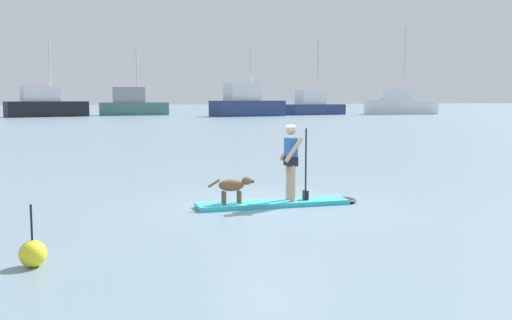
{
  "coord_description": "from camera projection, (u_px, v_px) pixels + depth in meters",
  "views": [
    {
      "loc": [
        -4.89,
        -11.32,
        2.32
      ],
      "look_at": [
        0.0,
        1.0,
        0.9
      ],
      "focal_mm": 40.5,
      "sensor_mm": 36.0,
      "label": 1
    }
  ],
  "objects": [
    {
      "name": "marker_buoy",
      "position": [
        33.0,
        253.0,
        7.96
      ],
      "size": [
        0.38,
        0.38,
        0.88
      ],
      "color": "yellow",
      "rests_on": "ground_plane"
    },
    {
      "name": "person_paddler",
      "position": [
        291.0,
        157.0,
        12.5
      ],
      "size": [
        0.63,
        0.51,
        1.66
      ],
      "color": "tan",
      "rests_on": "paddleboard"
    },
    {
      "name": "moored_boat_port",
      "position": [
        400.0,
        104.0,
        83.97
      ],
      "size": [
        10.6,
        5.47,
        12.45
      ],
      "color": "white",
      "rests_on": "ground_plane"
    },
    {
      "name": "paddleboard",
      "position": [
        283.0,
        203.0,
        12.56
      ],
      "size": [
        3.66,
        0.98,
        0.1
      ],
      "color": "#33B2BF",
      "rests_on": "ground_plane"
    },
    {
      "name": "moored_boat_far_starboard",
      "position": [
        133.0,
        105.0,
        78.95
      ],
      "size": [
        9.13,
        2.7,
        9.42
      ],
      "color": "#3F7266",
      "rests_on": "ground_plane"
    },
    {
      "name": "dog",
      "position": [
        234.0,
        186.0,
        12.21
      ],
      "size": [
        1.02,
        0.27,
        0.56
      ],
      "color": "brown",
      "rests_on": "paddleboard"
    },
    {
      "name": "ground_plane",
      "position": [
        273.0,
        206.0,
        12.5
      ],
      "size": [
        400.0,
        400.0,
        0.0
      ],
      "primitive_type": "plane",
      "color": "slate"
    },
    {
      "name": "moored_boat_far_port",
      "position": [
        246.0,
        104.0,
        74.76
      ],
      "size": [
        9.84,
        4.83,
        9.07
      ],
      "color": "navy",
      "rests_on": "ground_plane"
    },
    {
      "name": "moored_boat_outer",
      "position": [
        313.0,
        106.0,
        81.37
      ],
      "size": [
        9.2,
        4.37,
        10.55
      ],
      "color": "navy",
      "rests_on": "ground_plane"
    },
    {
      "name": "moored_boat_center",
      "position": [
        45.0,
        105.0,
        72.4
      ],
      "size": [
        10.2,
        4.97,
        9.4
      ],
      "color": "black",
      "rests_on": "ground_plane"
    }
  ]
}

